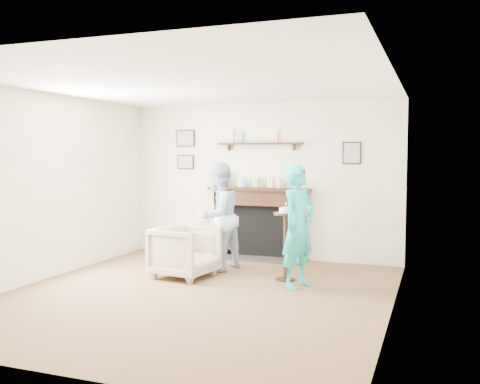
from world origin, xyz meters
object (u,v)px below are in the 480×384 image
armchair (185,277)px  pedestal_table (286,233)px  woman (298,287)px  man (218,270)px

armchair → pedestal_table: pedestal_table is taller
woman → pedestal_table: (-0.25, 0.31, 0.64)m
armchair → man: (0.26, 0.56, 0.00)m
pedestal_table → armchair: bearing=-167.1°
man → woman: size_ratio=1.01×
woman → armchair: bearing=111.3°
man → pedestal_table: pedestal_table is taller
man → woman: (1.33, -0.56, 0.00)m
man → woman: 1.45m
woman → pedestal_table: 0.75m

